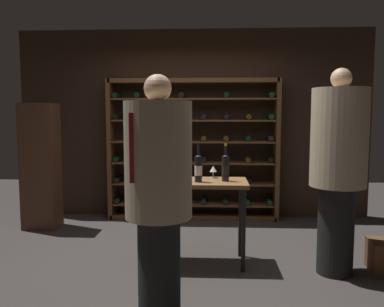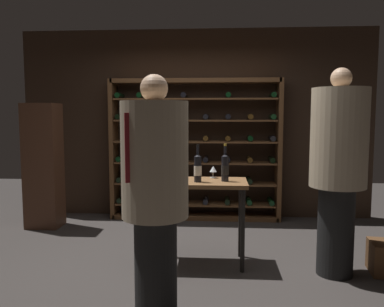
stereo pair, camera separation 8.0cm
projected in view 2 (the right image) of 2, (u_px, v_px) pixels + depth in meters
ground_plane at (184, 261)px, 4.11m from camera, size 9.84×9.84×0.00m
back_wall at (195, 124)px, 5.88m from camera, size 5.18×0.10×2.76m
wine_rack at (196, 150)px, 5.70m from camera, size 2.46×0.32×2.03m
tasting_table at (197, 192)px, 3.99m from camera, size 1.00×0.52×0.86m
person_guest_plum_blouse at (338, 163)px, 3.67m from camera, size 0.52×0.52×1.95m
person_guest_blue_shirt at (155, 188)px, 2.87m from camera, size 0.49×0.49×1.81m
display_cabinet at (43, 166)px, 5.30m from camera, size 0.44×0.36×1.67m
wine_bottle_red_label at (198, 168)px, 3.89m from camera, size 0.08×0.08×0.37m
wine_bottle_gold_foil at (173, 167)px, 4.15m from camera, size 0.08×0.08×0.32m
wine_bottle_amber_reserve at (225, 167)px, 3.93m from camera, size 0.08×0.08×0.38m
wine_glass_stemmed_right at (213, 170)px, 4.14m from camera, size 0.08×0.08×0.13m
wine_glass_stemmed_center at (174, 170)px, 3.99m from camera, size 0.08×0.08×0.15m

